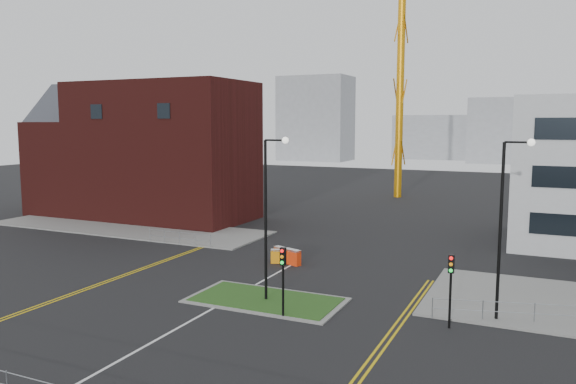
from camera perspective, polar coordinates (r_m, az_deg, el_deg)
ground at (r=26.78m, az=-14.30°, el=-14.94°), size 200.00×200.00×0.00m
pavement_left at (r=55.47m, az=-16.12°, el=-3.48°), size 28.00×8.00×0.12m
island_kerb at (r=32.06m, az=-2.24°, el=-10.92°), size 8.60×4.60×0.08m
grass_island at (r=32.05m, az=-2.24°, el=-10.89°), size 8.00×4.00×0.12m
brick_building at (r=61.17m, az=-14.79°, el=3.93°), size 24.20×10.07×14.24m
streetlamp_island at (r=30.73m, az=-1.93°, el=-1.40°), size 1.46×0.36×9.18m
streetlamp_right_near at (r=29.56m, az=21.24°, el=-2.22°), size 1.46×0.36×9.18m
traffic_light_island at (r=28.76m, az=-0.52°, el=-7.78°), size 0.28×0.33×3.65m
traffic_light_right at (r=28.39m, az=16.21°, el=-8.26°), size 0.28×0.33×3.65m
railing_left at (r=46.76m, az=-10.97°, el=-4.41°), size 6.05×0.05×1.10m
centre_line at (r=28.25m, az=-11.68°, el=-13.67°), size 0.15×30.00×0.01m
yellow_left_a at (r=39.58m, az=-15.37°, el=-7.73°), size 0.12×24.00×0.01m
yellow_left_b at (r=39.39m, az=-15.03°, el=-7.79°), size 0.12×24.00×0.01m
yellow_right_a at (r=27.79m, az=10.14°, el=-13.99°), size 0.12×20.00×0.01m
yellow_right_b at (r=27.72m, az=10.76°, el=-14.05°), size 0.12×20.00×0.01m
skyline_a at (r=149.96m, az=2.84°, el=7.45°), size 18.00×12.00×22.00m
skyline_b at (r=149.30m, az=22.56°, el=5.77°), size 24.00×12.00×16.00m
skyline_d at (r=161.00m, az=16.23°, el=5.37°), size 30.00×12.00×12.00m
barrier_left at (r=40.48m, az=-0.62°, el=-6.30°), size 1.34×0.90×1.07m
barrier_mid at (r=39.68m, az=0.45°, el=-6.55°), size 1.38×0.87×1.10m
barrier_right at (r=40.11m, az=-0.89°, el=-6.48°), size 1.26×0.82×1.01m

